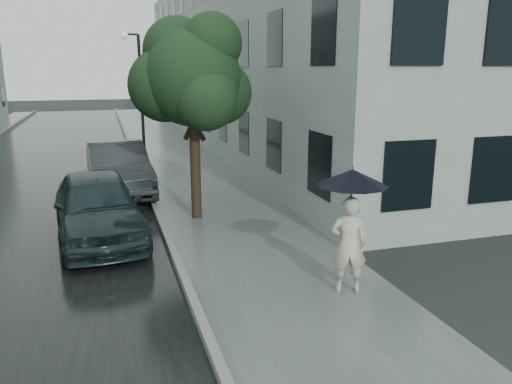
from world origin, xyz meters
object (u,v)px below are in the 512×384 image
object	(u,v)px
lamp_post	(137,89)
car_far	(118,168)
car_near	(98,206)
street_tree	(192,77)
pedestrian	(349,245)

from	to	relation	value
lamp_post	car_far	distance (m)	5.84
lamp_post	car_near	xyz separation A→B (m)	(-1.67, -9.66, -2.21)
lamp_post	car_far	bearing A→B (deg)	-108.02
car_near	car_far	bearing A→B (deg)	76.92
street_tree	car_near	world-z (taller)	street_tree
pedestrian	car_far	world-z (taller)	pedestrian
lamp_post	pedestrian	bearing A→B (deg)	-86.59
car_near	car_far	size ratio (longest dim) A/B	0.95
lamp_post	car_far	xyz separation A→B (m)	(-1.07, -5.30, -2.20)
pedestrian	car_near	xyz separation A→B (m)	(-4.12, 4.18, -0.09)
car_near	car_far	xyz separation A→B (m)	(0.60, 4.36, 0.01)
street_tree	car_far	world-z (taller)	street_tree
car_far	car_near	bearing A→B (deg)	-102.30
street_tree	car_far	bearing A→B (deg)	119.38
pedestrian	lamp_post	world-z (taller)	lamp_post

